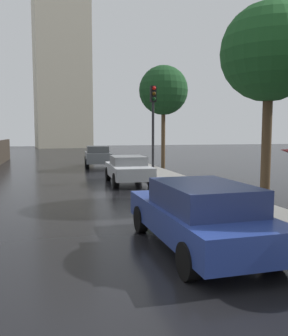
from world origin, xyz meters
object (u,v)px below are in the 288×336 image
car_silver_mid_road (128,169)px  traffic_light (153,115)px  street_tree_near (163,91)px  car_blue_near_kerb (199,214)px  car_grey_far_ahead (98,156)px  street_tree_mid (269,53)px

car_silver_mid_road → traffic_light: bearing=7.0°
traffic_light → street_tree_near: (2.39, 6.09, 1.87)m
car_silver_mid_road → street_tree_near: 8.42m
car_blue_near_kerb → car_grey_far_ahead: 18.29m
traffic_light → car_grey_far_ahead: bearing=100.9°
car_grey_far_ahead → traffic_light: 8.96m
car_blue_near_kerb → car_grey_far_ahead: bearing=88.1°
car_silver_mid_road → street_tree_near: bearing=61.2°
car_blue_near_kerb → car_grey_far_ahead: size_ratio=1.15×
car_silver_mid_road → street_tree_near: size_ratio=0.62×
car_silver_mid_road → traffic_light: size_ratio=0.94×
car_blue_near_kerb → car_silver_mid_road: 9.72m
traffic_light → street_tree_near: bearing=68.6°
car_silver_mid_road → car_grey_far_ahead: car_grey_far_ahead is taller
traffic_light → car_silver_mid_road: bearing=-174.5°
street_tree_near → car_blue_near_kerb: bearing=-104.6°
car_grey_far_ahead → street_tree_near: bearing=-27.2°
car_grey_far_ahead → car_blue_near_kerb: bearing=-87.0°
car_silver_mid_road → street_tree_mid: (3.80, -5.34, 4.37)m
traffic_light → street_tree_near: size_ratio=0.66×
traffic_light → street_tree_near: 6.80m
car_grey_far_ahead → traffic_light: (1.63, -8.47, 2.45)m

